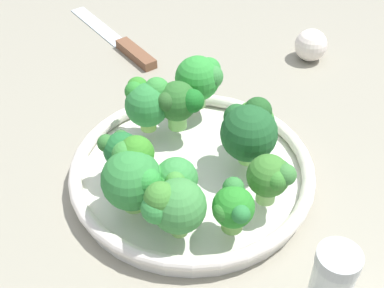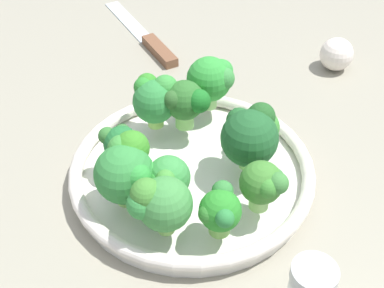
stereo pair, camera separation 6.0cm
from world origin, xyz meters
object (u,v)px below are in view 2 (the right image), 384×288
object	(u,v)px
knife	(148,39)
broccoli_floret_2	(264,184)
broccoli_floret_9	(220,210)
broccoli_floret_1	(213,79)
broccoli_floret_10	(186,102)
broccoli_floret_6	(121,144)
broccoli_floret_7	(166,178)
broccoli_floret_3	(250,135)
bowl	(192,171)
broccoli_floret_0	(160,203)
broccoli_floret_5	(155,98)
broccoli_floret_4	(126,169)
garlic_bulb	(336,54)
broccoli_floret_8	(260,126)

from	to	relation	value
knife	broccoli_floret_2	bearing A→B (deg)	163.08
knife	broccoli_floret_9	bearing A→B (deg)	155.99
broccoli_floret_1	broccoli_floret_10	distance (cm)	5.81
broccoli_floret_6	broccoli_floret_7	xyz separation A→B (cm)	(-7.89, -0.83, 0.14)
broccoli_floret_2	broccoli_floret_6	xyz separation A→B (cm)	(15.05, 8.44, -0.37)
broccoli_floret_3	broccoli_floret_10	world-z (taller)	broccoli_floret_3
bowl	knife	xyz separation A→B (cm)	(31.67, -14.45, -0.98)
broccoli_floret_3	broccoli_floret_10	distance (cm)	10.27
broccoli_floret_0	broccoli_floret_5	size ratio (longest dim) A/B	1.03
broccoli_floret_4	broccoli_floret_9	distance (cm)	11.04
broccoli_floret_1	broccoli_floret_10	xyz separation A→B (cm)	(-1.47, 5.61, -0.41)
bowl	broccoli_floret_1	size ratio (longest dim) A/B	4.03
broccoli_floret_5	knife	xyz separation A→B (cm)	(22.72, -13.58, -6.55)
broccoli_floret_1	garlic_bulb	distance (cm)	25.17
bowl	broccoli_floret_2	distance (cm)	11.71
broccoli_floret_5	knife	bearing A→B (deg)	-30.87
bowl	broccoli_floret_9	size ratio (longest dim) A/B	5.51
broccoli_floret_7	garlic_bulb	world-z (taller)	broccoli_floret_7
broccoli_floret_2	broccoli_floret_7	bearing A→B (deg)	46.77
knife	garlic_bulb	size ratio (longest dim) A/B	5.05
broccoli_floret_3	broccoli_floret_8	bearing A→B (deg)	-64.48
bowl	broccoli_floret_4	xyz separation A→B (cm)	(-0.22, 9.05, 5.85)
broccoli_floret_5	broccoli_floret_6	bearing A→B (deg)	119.11
broccoli_floret_7	knife	xyz separation A→B (cm)	(34.87, -20.40, -5.94)
broccoli_floret_5	broccoli_floret_9	world-z (taller)	broccoli_floret_5
broccoli_floret_6	broccoli_floret_10	distance (cm)	10.43
broccoli_floret_0	broccoli_floret_2	world-z (taller)	broccoli_floret_0
broccoli_floret_3	broccoli_floret_2	bearing A→B (deg)	150.28
broccoli_floret_0	broccoli_floret_4	size ratio (longest dim) A/B	0.94
broccoli_floret_5	garlic_bulb	xyz separation A→B (cm)	(-2.63, -32.97, -4.47)
broccoli_floret_0	broccoli_floret_8	xyz separation A→B (cm)	(3.73, -17.45, -1.06)
broccoli_floret_2	broccoli_floret_9	world-z (taller)	broccoli_floret_2
garlic_bulb	broccoli_floret_0	bearing A→B (deg)	106.41
bowl	broccoli_floret_4	world-z (taller)	broccoli_floret_4
broccoli_floret_2	garlic_bulb	distance (cm)	36.47
bowl	broccoli_floret_3	xyz separation A→B (cm)	(-4.14, -5.21, 5.96)
broccoli_floret_1	broccoli_floret_10	world-z (taller)	broccoli_floret_1
broccoli_floret_6	broccoli_floret_10	world-z (taller)	broccoli_floret_10
broccoli_floret_3	broccoli_floret_6	bearing A→B (deg)	53.60
broccoli_floret_0	garlic_bulb	world-z (taller)	broccoli_floret_0
broccoli_floret_5	garlic_bulb	distance (cm)	33.38
broccoli_floret_6	broccoli_floret_9	size ratio (longest dim) A/B	1.01
broccoli_floret_4	knife	bearing A→B (deg)	-36.39
garlic_bulb	broccoli_floret_4	bearing A→B (deg)	98.66
knife	broccoli_floret_10	bearing A→B (deg)	157.01
broccoli_floret_0	broccoli_floret_2	distance (cm)	11.32
broccoli_floret_1	broccoli_floret_7	distance (cm)	18.51
broccoli_floret_2	broccoli_floret_4	bearing A→B (deg)	46.60
broccoli_floret_1	broccoli_floret_10	size ratio (longest dim) A/B	1.11
bowl	broccoli_floret_1	bearing A→B (deg)	-50.89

